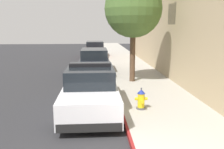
% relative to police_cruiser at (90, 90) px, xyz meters
% --- Properties ---
extents(ground_plane, '(28.47, 60.00, 0.20)m').
position_rel_police_cruiser_xyz_m(ground_plane, '(-3.32, 5.56, -0.84)').
color(ground_plane, '#2B2B2D').
extents(sidewalk_pavement, '(3.15, 60.00, 0.14)m').
position_rel_police_cruiser_xyz_m(sidewalk_pavement, '(2.68, 5.56, -0.67)').
color(sidewalk_pavement, '#ADA89E').
rests_on(sidewalk_pavement, ground).
extents(curb_painted_edge, '(0.08, 60.00, 0.14)m').
position_rel_police_cruiser_xyz_m(curb_painted_edge, '(1.07, 5.56, -0.67)').
color(curb_painted_edge, maroon).
rests_on(curb_painted_edge, ground).
extents(storefront_building, '(5.33, 24.69, 6.97)m').
position_rel_police_cruiser_xyz_m(storefront_building, '(6.80, 4.46, 2.75)').
color(storefront_building, tan).
rests_on(storefront_building, ground).
extents(police_cruiser, '(1.94, 4.84, 1.68)m').
position_rel_police_cruiser_xyz_m(police_cruiser, '(0.00, 0.00, 0.00)').
color(police_cruiser, white).
rests_on(police_cruiser, ground).
extents(parked_car_silver_ahead, '(1.94, 4.84, 1.56)m').
position_rel_police_cruiser_xyz_m(parked_car_silver_ahead, '(0.12, 7.20, -0.00)').
color(parked_car_silver_ahead, black).
rests_on(parked_car_silver_ahead, ground).
extents(parked_car_dark_far, '(1.94, 4.84, 1.56)m').
position_rel_police_cruiser_xyz_m(parked_car_dark_far, '(0.19, 15.82, -0.00)').
color(parked_car_dark_far, maroon).
rests_on(parked_car_dark_far, ground).
extents(fire_hydrant, '(0.44, 0.40, 0.76)m').
position_rel_police_cruiser_xyz_m(fire_hydrant, '(1.76, -0.49, -0.25)').
color(fire_hydrant, '#4C4C51').
rests_on(fire_hydrant, sidewalk_pavement).
extents(street_tree, '(2.90, 2.90, 5.17)m').
position_rel_police_cruiser_xyz_m(street_tree, '(2.13, 4.02, 3.09)').
color(street_tree, brown).
rests_on(street_tree, sidewalk_pavement).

